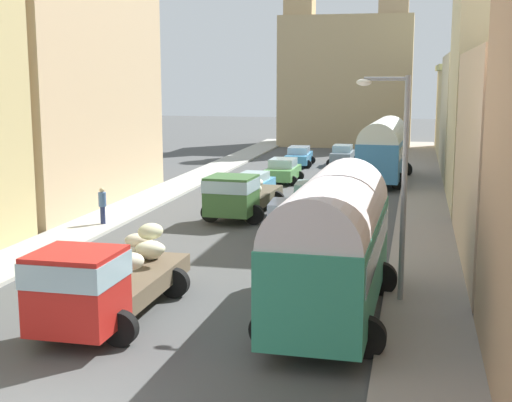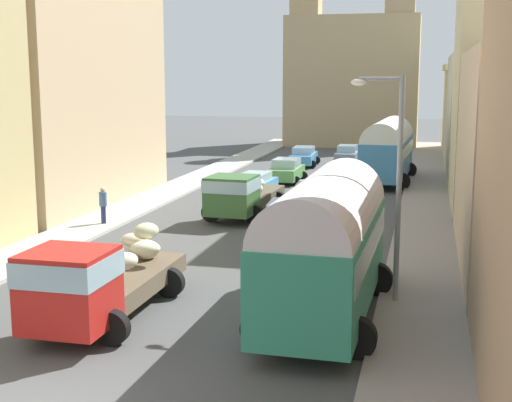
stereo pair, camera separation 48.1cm
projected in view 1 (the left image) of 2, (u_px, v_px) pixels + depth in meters
The scene contains 20 objects.
ground_plane at pixel (289, 198), 39.59m from camera, with size 154.00×154.00×0.00m, color #484949.
sidewalk_left at pixel (165, 192), 41.14m from camera, with size 2.50×70.00×0.14m, color #A8A89F.
sidewalk_right at pixel (423, 202), 38.01m from camera, with size 2.50×70.00×0.14m, color gray.
building_left_2 at pixel (63, 78), 36.92m from camera, with size 5.91×14.54×13.10m.
building_right_2 at pixel (505, 74), 35.83m from camera, with size 5.56×9.39×13.51m.
building_right_3 at pixel (477, 116), 47.90m from camera, with size 4.48×12.83×8.05m.
building_right_4 at pixel (466, 110), 60.52m from camera, with size 5.12×12.81×7.58m.
distant_church at pixel (346, 69), 67.92m from camera, with size 12.41×6.27×21.48m.
parked_bus_0 at pixel (332, 241), 19.56m from camera, with size 3.47×8.38×4.06m.
parked_bus_1 at pixel (384, 148), 45.02m from camera, with size 3.63×8.95×4.00m.
cargo_truck_0 at pixel (103, 280), 19.14m from camera, with size 2.97×6.85×2.42m.
cargo_truck_1 at pixel (240, 194), 33.74m from camera, with size 3.20×6.85×2.19m.
car_0 at pixel (253, 186), 39.02m from camera, with size 2.31×4.08×1.46m.
car_1 at pixel (283, 171), 45.10m from camera, with size 2.35×3.79×1.53m.
car_2 at pixel (299, 156), 53.47m from camera, with size 2.34×4.33×1.45m.
car_3 at pixel (287, 221), 29.38m from camera, with size 2.31×3.99×1.60m.
car_4 at pixel (311, 197), 35.27m from camera, with size 2.42×3.98×1.49m.
car_5 at pixel (343, 155), 53.75m from camera, with size 2.15×3.64×1.55m.
pedestrian_0 at pixel (102, 205), 31.81m from camera, with size 0.48×0.48×1.78m.
streetlamp_near at pixel (398, 172), 20.55m from camera, with size 1.53×0.28×6.69m.
Camera 1 is at (6.79, -11.47, 6.68)m, focal length 50.08 mm.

